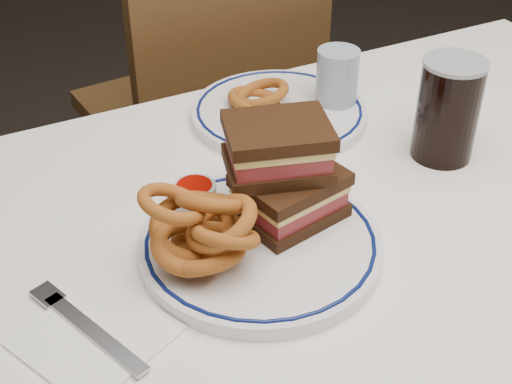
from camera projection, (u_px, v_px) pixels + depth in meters
name	position (u px, v px, depth m)	size (l,w,h in m)	color
dining_table	(368.00, 272.00, 1.00)	(1.27, 0.87, 0.75)	white
chair_far	(209.00, 100.00, 1.64)	(0.50, 0.50, 0.99)	#462C16
main_plate	(260.00, 245.00, 0.87)	(0.30, 0.30, 0.02)	white
reuben_sandwich	(284.00, 172.00, 0.87)	(0.15, 0.14, 0.13)	black
onion_rings_main	(203.00, 231.00, 0.81)	(0.14, 0.14, 0.11)	brown
ketchup_ramekin	(195.00, 194.00, 0.91)	(0.06, 0.06, 0.03)	silver
beer_mug	(449.00, 108.00, 1.02)	(0.13, 0.09, 0.15)	black
water_glass	(337.00, 82.00, 1.14)	(0.07, 0.07, 0.11)	#91A4BC
far_plate	(279.00, 112.00, 1.14)	(0.28, 0.28, 0.02)	white
onion_rings_far	(258.00, 97.00, 1.14)	(0.10, 0.09, 0.05)	brown
napkin_fork	(93.00, 334.00, 0.76)	(0.19, 0.20, 0.01)	white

